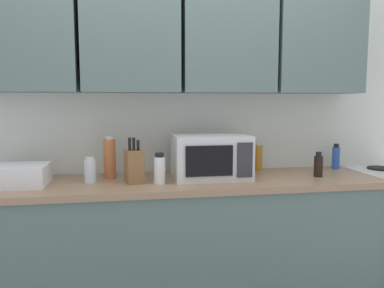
# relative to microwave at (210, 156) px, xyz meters

# --- Properties ---
(wall_back_with_cabinets) EXTENTS (3.40, 0.38, 2.60)m
(wall_back_with_cabinets) POSITION_rel_microwave_xyz_m (-0.18, 0.21, 0.54)
(wall_back_with_cabinets) COLOR silver
(wall_back_with_cabinets) RESTS_ON ground_plane
(counter_run) EXTENTS (2.53, 0.63, 0.90)m
(counter_run) POSITION_rel_microwave_xyz_m (-0.18, -0.02, -0.59)
(counter_run) COLOR slate
(counter_run) RESTS_ON ground_plane
(microwave) EXTENTS (0.48, 0.37, 0.28)m
(microwave) POSITION_rel_microwave_xyz_m (0.00, 0.00, 0.00)
(microwave) COLOR silver
(microwave) RESTS_ON counter_run
(dish_rack) EXTENTS (0.38, 0.30, 0.12)m
(dish_rack) POSITION_rel_microwave_xyz_m (-1.19, -0.02, -0.08)
(dish_rack) COLOR silver
(dish_rack) RESTS_ON counter_run
(knife_block) EXTENTS (0.12, 0.14, 0.28)m
(knife_block) POSITION_rel_microwave_xyz_m (-0.49, -0.07, -0.04)
(knife_block) COLOR brown
(knife_block) RESTS_ON counter_run
(bottle_amber_vinegar) EXTENTS (0.06, 0.06, 0.20)m
(bottle_amber_vinegar) POSITION_rel_microwave_xyz_m (0.40, 0.20, -0.05)
(bottle_amber_vinegar) COLOR #AD701E
(bottle_amber_vinegar) RESTS_ON counter_run
(bottle_clear_tall) EXTENTS (0.07, 0.07, 0.16)m
(bottle_clear_tall) POSITION_rel_microwave_xyz_m (-0.75, -0.02, -0.07)
(bottle_clear_tall) COLOR silver
(bottle_clear_tall) RESTS_ON counter_run
(bottle_soy_dark) EXTENTS (0.06, 0.06, 0.16)m
(bottle_soy_dark) POSITION_rel_microwave_xyz_m (0.71, -0.08, -0.07)
(bottle_soy_dark) COLOR black
(bottle_soy_dark) RESTS_ON counter_run
(bottle_white_jar) EXTENTS (0.07, 0.07, 0.19)m
(bottle_white_jar) POSITION_rel_microwave_xyz_m (-0.34, -0.11, -0.05)
(bottle_white_jar) COLOR white
(bottle_white_jar) RESTS_ON counter_run
(bottle_spice_jar) EXTENTS (0.07, 0.07, 0.27)m
(bottle_spice_jar) POSITION_rel_microwave_xyz_m (-0.64, 0.10, -0.01)
(bottle_spice_jar) COLOR #BC6638
(bottle_spice_jar) RESTS_ON counter_run
(bottle_blue_cleaner) EXTENTS (0.05, 0.05, 0.19)m
(bottle_blue_cleaner) POSITION_rel_microwave_xyz_m (0.98, 0.17, -0.05)
(bottle_blue_cleaner) COLOR #2D56B7
(bottle_blue_cleaner) RESTS_ON counter_run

